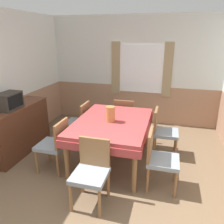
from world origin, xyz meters
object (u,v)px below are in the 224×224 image
at_px(sideboard, 18,129).
at_px(vase, 111,114).
at_px(tv, 9,101).
at_px(chair_head_near, 91,170).
at_px(chair_right_near, 159,157).
at_px(chair_left_far, 79,121).
at_px(chair_right_far, 163,130).
at_px(chair_head_window, 125,116).
at_px(chair_left_near, 55,143).
at_px(dining_table, 112,126).

bearing_deg(sideboard, vase, 2.26).
xyz_separation_m(sideboard, tv, (0.03, -0.16, 0.60)).
xyz_separation_m(chair_head_near, tv, (-1.78, 0.76, 0.57)).
bearing_deg(chair_right_near, chair_left_far, -120.90).
relative_size(chair_right_far, vase, 3.41).
bearing_deg(chair_right_far, sideboard, -77.03).
distance_m(chair_head_window, chair_left_near, 1.74).
bearing_deg(chair_head_window, chair_left_near, -118.39).
height_order(chair_head_near, vase, vase).
relative_size(chair_left_far, chair_head_window, 1.00).
relative_size(chair_head_near, tv, 2.00).
bearing_deg(chair_right_near, chair_head_window, -151.61).
bearing_deg(sideboard, chair_right_near, -8.19).
bearing_deg(chair_right_near, chair_left_near, -90.00).
xyz_separation_m(chair_head_window, chair_left_near, (-0.83, -1.53, 0.00)).
height_order(chair_right_near, tv, tv).
xyz_separation_m(chair_right_near, sideboard, (-2.64, 0.38, -0.02)).
xyz_separation_m(chair_right_near, chair_left_far, (-1.65, 0.99, 0.00)).
bearing_deg(tv, dining_table, 8.75).
xyz_separation_m(chair_left_far, chair_left_near, (0.00, -0.99, 0.00)).
relative_size(chair_right_far, tv, 2.00).
bearing_deg(chair_head_window, chair_right_near, -61.61).
bearing_deg(chair_left_near, tv, 77.07).
bearing_deg(chair_head_window, chair_head_near, -90.00).
bearing_deg(sideboard, chair_head_window, 32.30).
distance_m(chair_head_near, chair_right_near, 0.99).
height_order(chair_right_near, chair_left_near, same).
distance_m(chair_head_window, tv, 2.28).
bearing_deg(tv, vase, 7.47).
bearing_deg(chair_left_near, vase, -60.80).
xyz_separation_m(chair_right_near, chair_left_near, (-1.65, 0.00, 0.00)).
xyz_separation_m(chair_head_window, sideboard, (-1.81, -1.15, -0.02)).
height_order(chair_left_far, chair_head_window, same).
bearing_deg(chair_left_far, chair_right_near, -120.90).
height_order(chair_head_window, sideboard, sideboard).
height_order(chair_right_far, vase, vase).
height_order(chair_left_far, sideboard, sideboard).
xyz_separation_m(chair_right_far, vase, (-0.84, -0.54, 0.42)).
xyz_separation_m(dining_table, chair_right_near, (0.83, -0.49, -0.19)).
distance_m(chair_left_near, chair_right_far, 1.92).
bearing_deg(chair_head_near, sideboard, -26.87).
bearing_deg(chair_head_near, chair_right_near, -146.85).
xyz_separation_m(chair_head_near, chair_right_far, (0.83, 1.53, 0.00)).
xyz_separation_m(sideboard, vase, (1.80, 0.07, 0.44)).
xyz_separation_m(chair_head_near, sideboard, (-1.81, 0.92, -0.02)).
relative_size(tv, vase, 1.71).
bearing_deg(vase, tv, -172.53).
xyz_separation_m(chair_head_near, chair_left_near, (-0.83, 0.54, 0.00)).
relative_size(dining_table, chair_right_near, 1.87).
bearing_deg(chair_head_near, dining_table, -90.00).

